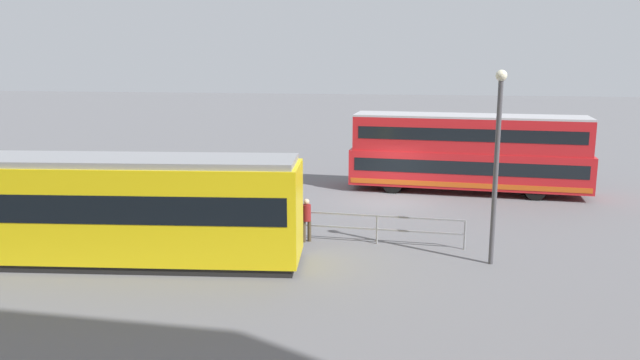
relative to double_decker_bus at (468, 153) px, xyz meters
name	(u,v)px	position (x,y,z in m)	size (l,w,h in m)	color
ground_plane	(390,202)	(3.69, 2.75, -1.98)	(160.00, 160.00, 0.00)	slate
double_decker_bus	(468,153)	(0.00, 0.00, 0.00)	(11.75, 3.38, 3.87)	red
tram_yellow	(96,208)	(12.91, 12.77, -0.14)	(13.61, 3.81, 3.54)	yellow
pedestrian_near_railing	(307,217)	(6.47, 9.50, -1.05)	(0.44, 0.44, 1.62)	#4C3F2D
pedestrian_railing	(377,224)	(3.89, 9.37, -1.25)	(6.29, 0.47, 1.08)	gray
info_sign	(289,196)	(7.21, 9.13, -0.37)	(0.94, 0.12, 2.38)	slate
street_lamp	(497,152)	(0.03, 10.99, 1.75)	(0.36, 0.36, 6.32)	#4C4C51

